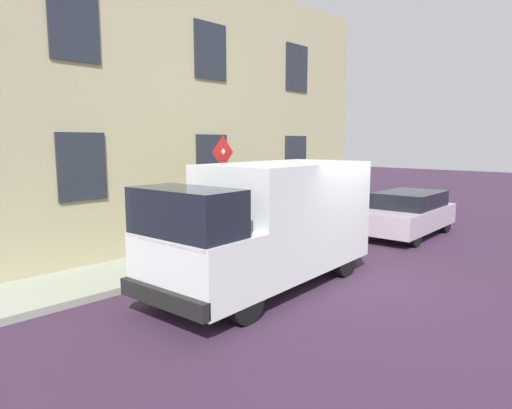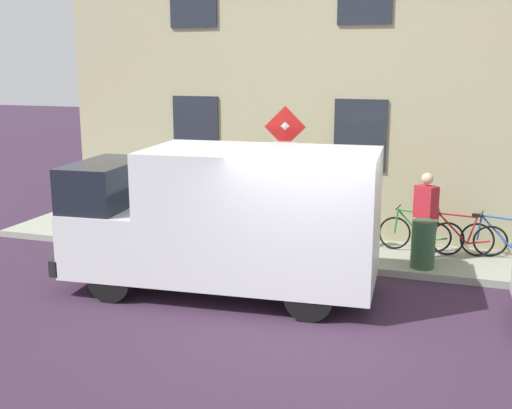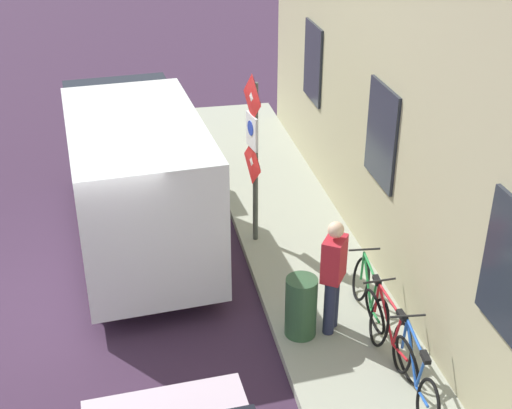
{
  "view_description": "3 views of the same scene",
  "coord_description": "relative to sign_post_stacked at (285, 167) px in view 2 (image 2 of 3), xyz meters",
  "views": [
    {
      "loc": [
        -4.96,
        8.09,
        2.92
      ],
      "look_at": [
        2.17,
        0.65,
        1.46
      ],
      "focal_mm": 30.87,
      "sensor_mm": 36.0,
      "label": 1
    },
    {
      "loc": [
        -8.89,
        -2.24,
        3.9
      ],
      "look_at": [
        1.76,
        1.37,
        1.39
      ],
      "focal_mm": 45.03,
      "sensor_mm": 36.0,
      "label": 2
    },
    {
      "loc": [
        0.79,
        -9.01,
        6.32
      ],
      "look_at": [
        2.63,
        0.06,
        1.4
      ],
      "focal_mm": 48.99,
      "sensor_mm": 36.0,
      "label": 3
    }
  ],
  "objects": [
    {
      "name": "ground_plane",
      "position": [
        -2.8,
        -1.14,
        -1.93
      ],
      "size": [
        80.0,
        80.0,
        0.0
      ],
      "primitive_type": "plane",
      "color": "#372339"
    },
    {
      "name": "litter_bin",
      "position": [
        0.15,
        -2.64,
        -1.34
      ],
      "size": [
        0.44,
        0.44,
        0.9
      ],
      "primitive_type": "cylinder",
      "color": "#2D5133",
      "rests_on": "sidewalk_slab"
    },
    {
      "name": "sidewalk_slab",
      "position": [
        0.77,
        -1.14,
        -1.86
      ],
      "size": [
        1.94,
        15.64,
        0.14
      ],
      "primitive_type": "cube",
      "color": "#999E8C",
      "rests_on": "ground_plane"
    },
    {
      "name": "bicycle_blue",
      "position": [
        1.19,
        -4.12,
        -1.42
      ],
      "size": [
        0.46,
        1.71,
        0.89
      ],
      "rotation": [
        0.0,
        0.0,
        1.47
      ],
      "color": "black",
      "rests_on": "sidewalk_slab"
    },
    {
      "name": "pedestrian",
      "position": [
        0.59,
        -2.63,
        -0.86
      ],
      "size": [
        0.44,
        0.48,
        1.72
      ],
      "rotation": [
        0.0,
        0.0,
        5.69
      ],
      "color": "#262B47",
      "rests_on": "sidewalk_slab"
    },
    {
      "name": "delivery_van",
      "position": [
        -1.89,
        0.46,
        -0.59
      ],
      "size": [
        2.42,
        5.47,
        2.5
      ],
      "rotation": [
        0.0,
        0.0,
        1.65
      ],
      "color": "silver",
      "rests_on": "ground_plane"
    },
    {
      "name": "bicycle_green",
      "position": [
        1.19,
        -2.51,
        -1.42
      ],
      "size": [
        0.46,
        1.72,
        0.89
      ],
      "rotation": [
        0.0,
        0.0,
        1.47
      ],
      "color": "black",
      "rests_on": "sidewalk_slab"
    },
    {
      "name": "sign_post_stacked",
      "position": [
        0.0,
        0.0,
        0.0
      ],
      "size": [
        0.18,
        0.56,
        2.82
      ],
      "color": "#474C47",
      "rests_on": "sidewalk_slab"
    },
    {
      "name": "building_facade",
      "position": [
        2.09,
        -1.14,
        1.81
      ],
      "size": [
        0.75,
        13.64,
        7.47
      ],
      "color": "tan",
      "rests_on": "ground_plane"
    },
    {
      "name": "bicycle_red",
      "position": [
        1.19,
        -3.31,
        -1.42
      ],
      "size": [
        0.46,
        1.71,
        0.89
      ],
      "rotation": [
        0.0,
        0.0,
        1.62
      ],
      "color": "black",
      "rests_on": "sidewalk_slab"
    }
  ]
}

